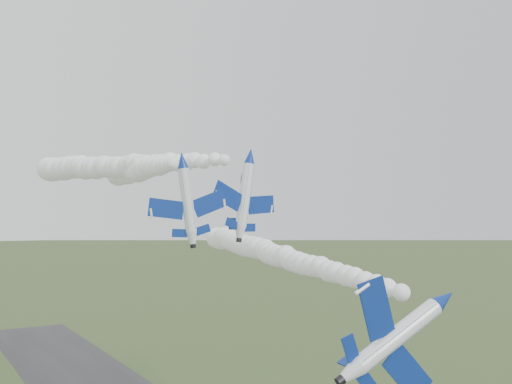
% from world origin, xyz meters
% --- Properties ---
extents(jet_lead, '(6.15, 14.26, 10.35)m').
position_xyz_m(jet_lead, '(6.08, -10.43, 29.25)').
color(jet_lead, white).
extents(smoke_trail_jet_lead, '(14.43, 70.45, 4.43)m').
position_xyz_m(smoke_trail_jet_lead, '(13.63, 28.26, 31.05)').
color(smoke_trail_jet_lead, white).
extents(jet_pair_left, '(10.81, 12.84, 3.32)m').
position_xyz_m(jet_pair_left, '(-4.82, 23.21, 44.39)').
color(jet_pair_left, white).
extents(smoke_trail_jet_pair_left, '(16.06, 58.07, 5.34)m').
position_xyz_m(smoke_trail_jet_pair_left, '(0.55, 54.86, 45.62)').
color(smoke_trail_jet_pair_left, white).
extents(jet_pair_right, '(11.50, 13.75, 3.76)m').
position_xyz_m(jet_pair_right, '(6.53, 24.46, 45.70)').
color(jet_pair_right, white).
extents(smoke_trail_jet_pair_right, '(18.52, 70.86, 5.64)m').
position_xyz_m(smoke_trail_jet_pair_right, '(-0.82, 62.57, 46.96)').
color(smoke_trail_jet_pair_right, white).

